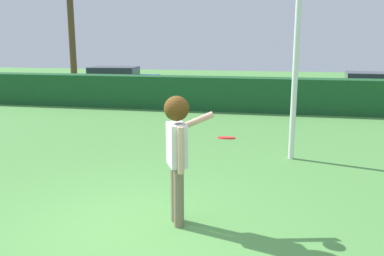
% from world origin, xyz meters
% --- Properties ---
extents(ground_plane, '(60.00, 60.00, 0.00)m').
position_xyz_m(ground_plane, '(0.00, 0.00, 0.00)').
color(ground_plane, '#539546').
extents(person, '(0.62, 0.77, 1.79)m').
position_xyz_m(person, '(0.41, 0.40, 1.14)').
color(person, '#7C6854').
rests_on(person, ground).
extents(frisbee, '(0.24, 0.24, 0.06)m').
position_xyz_m(frisbee, '(1.05, 0.57, 1.21)').
color(frisbee, red).
extents(hedge_row, '(22.63, 0.90, 1.20)m').
position_xyz_m(hedge_row, '(0.00, 10.04, 0.60)').
color(hedge_row, '#1B5027').
rests_on(hedge_row, ground).
extents(parked_car_blue, '(4.34, 2.13, 1.25)m').
position_xyz_m(parked_car_blue, '(-6.06, 14.03, 0.69)').
color(parked_car_blue, '#263FA5').
rests_on(parked_car_blue, ground).
extents(parked_car_silver, '(4.32, 2.06, 1.25)m').
position_xyz_m(parked_car_silver, '(5.47, 12.76, 0.69)').
color(parked_car_silver, '#B7B7BC').
rests_on(parked_car_silver, ground).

